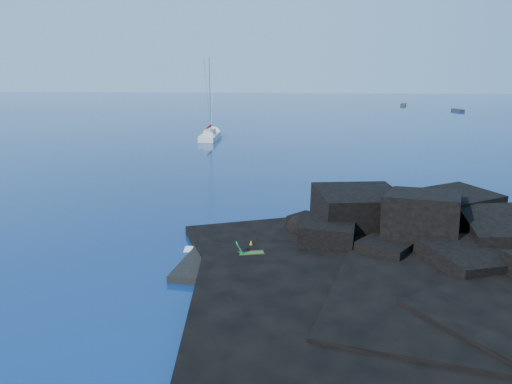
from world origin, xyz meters
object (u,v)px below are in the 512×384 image
(sailboat, at_px, (210,139))
(distant_boat_a, at_px, (403,106))
(sunbather, at_px, (244,256))
(marker_cone, at_px, (251,245))
(distant_boat_b, at_px, (458,111))
(deck_chair, at_px, (252,249))

(sailboat, bearing_deg, distant_boat_a, 58.66)
(sunbather, relative_size, distant_boat_a, 0.36)
(marker_cone, distance_m, distant_boat_b, 111.54)
(distant_boat_a, bearing_deg, sunbather, -90.63)
(sailboat, height_order, sunbather, sailboat)
(sailboat, bearing_deg, deck_chair, -78.83)
(sailboat, bearing_deg, distant_boat_b, 45.15)
(deck_chair, height_order, distant_boat_b, deck_chair)
(sailboat, bearing_deg, marker_cone, -78.66)
(distant_boat_a, bearing_deg, distant_boat_b, -49.73)
(deck_chair, distance_m, marker_cone, 1.35)
(deck_chair, height_order, sunbather, deck_chair)
(sailboat, height_order, marker_cone, sailboat)
(deck_chair, xyz_separation_m, sunbather, (-0.41, -0.14, -0.34))
(distant_boat_b, bearing_deg, distant_boat_a, 102.29)
(sunbather, bearing_deg, marker_cone, 47.03)
(distant_boat_a, xyz_separation_m, distant_boat_b, (9.61, -19.37, 0.00))
(distant_boat_a, height_order, distant_boat_b, distant_boat_a)
(distant_boat_a, bearing_deg, marker_cone, -90.69)
(distant_boat_a, relative_size, distant_boat_b, 1.10)
(distant_boat_a, distance_m, distant_boat_b, 21.62)
(deck_chair, relative_size, marker_cone, 2.66)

